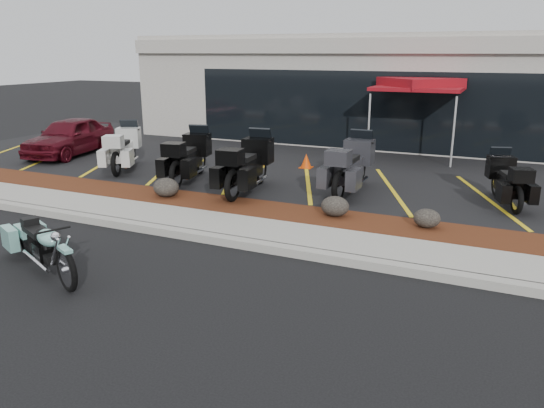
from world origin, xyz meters
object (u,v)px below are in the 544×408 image
at_px(touring_white, 130,142).
at_px(popup_canopy, 420,85).
at_px(hero_cruiser, 66,264).
at_px(parked_car, 69,136).
at_px(traffic_cone, 306,161).

relative_size(touring_white, popup_canopy, 0.66).
xyz_separation_m(hero_cruiser, parked_car, (-7.38, 7.65, 0.31)).
bearing_deg(touring_white, hero_cruiser, -172.50).
relative_size(hero_cruiser, touring_white, 1.10).
relative_size(traffic_cone, popup_canopy, 0.12).
height_order(hero_cruiser, touring_white, touring_white).
height_order(hero_cruiser, parked_car, parked_car).
height_order(parked_car, popup_canopy, popup_canopy).
xyz_separation_m(hero_cruiser, popup_canopy, (2.95, 12.00, 1.95)).
distance_m(hero_cruiser, popup_canopy, 12.51).
bearing_deg(hero_cruiser, parked_car, 158.69).
relative_size(parked_car, traffic_cone, 8.66).
relative_size(parked_car, popup_canopy, 1.03).
xyz_separation_m(touring_white, traffic_cone, (4.98, 1.66, -0.46)).
bearing_deg(hero_cruiser, popup_canopy, 100.91).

